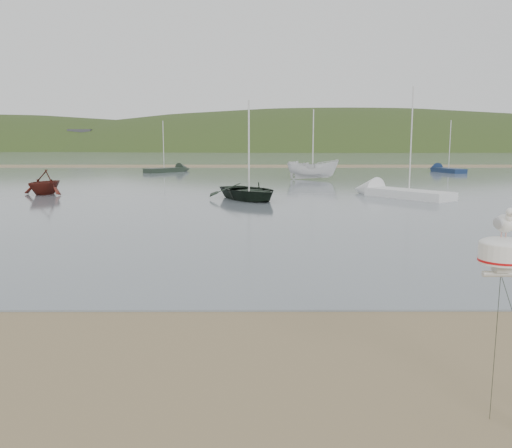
{
  "coord_description": "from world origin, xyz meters",
  "views": [
    {
      "loc": [
        1.86,
        -6.72,
        3.46
      ],
      "look_at": [
        1.89,
        1.0,
        2.28
      ],
      "focal_mm": 38.0,
      "sensor_mm": 36.0,
      "label": 1
    }
  ],
  "objects_px": {
    "boat_red": "(44,171)",
    "sailboat_dark_mid": "(175,169)",
    "boat_white": "(313,154)",
    "boat_dark": "(249,157)",
    "sailboat_white_near": "(384,191)",
    "sailboat_blue_far": "(441,170)"
  },
  "relations": [
    {
      "from": "sailboat_dark_mid",
      "to": "sailboat_blue_far",
      "type": "height_order",
      "value": "sailboat_blue_far"
    },
    {
      "from": "sailboat_dark_mid",
      "to": "sailboat_blue_far",
      "type": "bearing_deg",
      "value": -0.37
    },
    {
      "from": "sailboat_dark_mid",
      "to": "boat_white",
      "type": "bearing_deg",
      "value": -42.04
    },
    {
      "from": "boat_dark",
      "to": "sailboat_white_near",
      "type": "relative_size",
      "value": 0.69
    },
    {
      "from": "boat_dark",
      "to": "sailboat_white_near",
      "type": "height_order",
      "value": "sailboat_white_near"
    },
    {
      "from": "boat_white",
      "to": "sailboat_white_near",
      "type": "distance_m",
      "value": 15.2
    },
    {
      "from": "boat_dark",
      "to": "boat_white",
      "type": "bearing_deg",
      "value": 41.89
    },
    {
      "from": "boat_dark",
      "to": "sailboat_dark_mid",
      "type": "distance_m",
      "value": 31.82
    },
    {
      "from": "sailboat_dark_mid",
      "to": "sailboat_blue_far",
      "type": "xyz_separation_m",
      "value": [
        30.56,
        -0.2,
        -0.0
      ]
    },
    {
      "from": "sailboat_white_near",
      "to": "sailboat_blue_far",
      "type": "distance_m",
      "value": 30.55
    },
    {
      "from": "sailboat_blue_far",
      "to": "sailboat_white_near",
      "type": "bearing_deg",
      "value": -115.37
    },
    {
      "from": "boat_dark",
      "to": "sailboat_white_near",
      "type": "bearing_deg",
      "value": -12.94
    },
    {
      "from": "sailboat_white_near",
      "to": "boat_dark",
      "type": "bearing_deg",
      "value": -162.75
    },
    {
      "from": "boat_dark",
      "to": "boat_red",
      "type": "relative_size",
      "value": 1.63
    },
    {
      "from": "boat_red",
      "to": "sailboat_blue_far",
      "type": "height_order",
      "value": "sailboat_blue_far"
    },
    {
      "from": "boat_red",
      "to": "sailboat_dark_mid",
      "type": "height_order",
      "value": "sailboat_dark_mid"
    },
    {
      "from": "boat_dark",
      "to": "sailboat_dark_mid",
      "type": "height_order",
      "value": "sailboat_dark_mid"
    },
    {
      "from": "sailboat_white_near",
      "to": "sailboat_blue_far",
      "type": "height_order",
      "value": "sailboat_white_near"
    },
    {
      "from": "boat_white",
      "to": "sailboat_white_near",
      "type": "bearing_deg",
      "value": -155.67
    },
    {
      "from": "boat_dark",
      "to": "boat_red",
      "type": "bearing_deg",
      "value": 135.64
    },
    {
      "from": "boat_white",
      "to": "sailboat_dark_mid",
      "type": "xyz_separation_m",
      "value": [
        -14.47,
        13.04,
        -2.09
      ]
    },
    {
      "from": "sailboat_dark_mid",
      "to": "sailboat_blue_far",
      "type": "relative_size",
      "value": 0.96
    }
  ]
}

